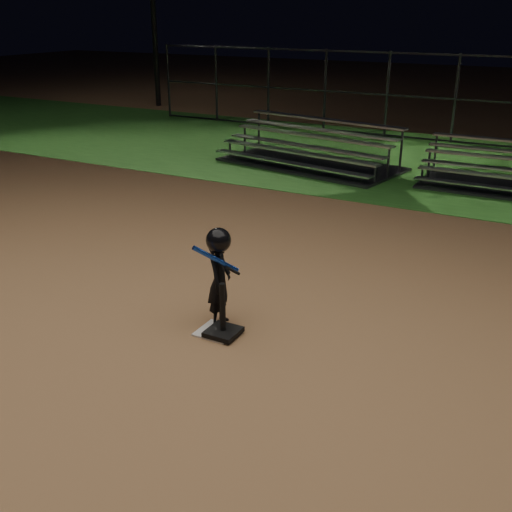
% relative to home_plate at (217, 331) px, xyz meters
% --- Properties ---
extents(ground, '(80.00, 80.00, 0.00)m').
position_rel_home_plate_xyz_m(ground, '(0.00, 0.00, -0.01)').
color(ground, '#9A6E45').
rests_on(ground, ground).
extents(grass_strip, '(60.00, 8.00, 0.01)m').
position_rel_home_plate_xyz_m(grass_strip, '(0.00, 10.00, -0.01)').
color(grass_strip, '#245C1D').
rests_on(grass_strip, ground).
extents(home_plate, '(0.45, 0.45, 0.02)m').
position_rel_home_plate_xyz_m(home_plate, '(0.00, 0.00, 0.00)').
color(home_plate, beige).
rests_on(home_plate, ground).
extents(batting_tee, '(0.38, 0.38, 0.67)m').
position_rel_home_plate_xyz_m(batting_tee, '(0.11, -0.04, 0.13)').
color(batting_tee, black).
rests_on(batting_tee, home_plate).
extents(child_batter, '(0.46, 0.62, 1.26)m').
position_rel_home_plate_xyz_m(child_batter, '(-0.09, 0.22, 0.66)').
color(child_batter, black).
rests_on(child_batter, ground).
extents(bleacher_left, '(4.75, 2.93, 1.09)m').
position_rel_home_plate_xyz_m(bleacher_left, '(-2.47, 8.41, 0.21)').
color(bleacher_left, silver).
rests_on(bleacher_left, ground).
extents(backstop_fence, '(20.08, 0.08, 2.50)m').
position_rel_home_plate_xyz_m(backstop_fence, '(0.00, 13.00, 1.24)').
color(backstop_fence, '#38383D').
rests_on(backstop_fence, ground).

